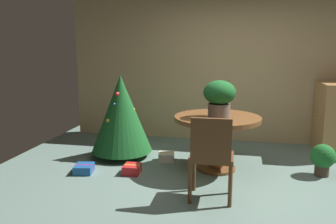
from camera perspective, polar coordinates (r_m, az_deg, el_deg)
The scene contains 11 objects.
ground_plane at distance 4.34m, azimuth 10.36°, elevation -12.12°, with size 6.60×6.60×0.00m, color slate.
back_wall_panel at distance 6.22m, azimuth 11.22°, elevation 7.07°, with size 6.00×0.10×2.60m, color tan.
round_dining_table at distance 4.72m, azimuth 8.17°, elevation -2.83°, with size 1.17×1.17×0.75m.
flower_vase at distance 4.56m, azimuth 8.52°, elevation 2.60°, with size 0.43×0.43×0.50m.
wooden_chair_near at distance 3.75m, azimuth 7.21°, elevation -6.82°, with size 0.48×0.39×0.95m.
holiday_tree at distance 5.28m, azimuth -7.78°, elevation -0.25°, with size 0.93×0.93×1.26m.
gift_box_blue at distance 4.84m, azimuth -13.78°, elevation -9.13°, with size 0.28×0.31×0.11m.
gift_box_red at distance 4.70m, azimuth -5.99°, elevation -9.42°, with size 0.22×0.26×0.12m.
gift_box_cream at distance 5.16m, azimuth -0.27°, elevation -7.48°, with size 0.27×0.26×0.13m.
wooden_cabinet at distance 6.00m, azimuth 25.56°, elevation -0.99°, with size 0.44×0.83×1.13m.
potted_plant at distance 4.97m, azimuth 24.31°, elevation -6.98°, with size 0.32×0.32×0.43m.
Camera 1 is at (0.04, -4.01, 1.67)m, focal length 36.71 mm.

